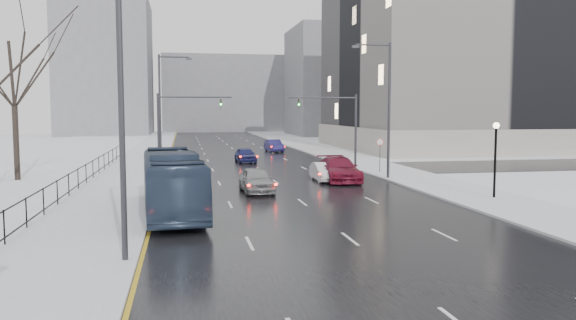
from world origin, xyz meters
TOP-DOWN VIEW (x-y plane):
  - road at (0.00, 60.00)m, footprint 16.00×150.00m
  - cross_road at (0.00, 48.00)m, footprint 130.00×10.00m
  - sidewalk_left at (-10.50, 60.00)m, footprint 5.00×150.00m
  - sidewalk_right at (10.50, 60.00)m, footprint 5.00×150.00m
  - park_strip at (-20.00, 60.00)m, footprint 14.00×150.00m
  - tree_park_e at (-18.20, 44.00)m, footprint 9.45×9.45m
  - iron_fence at (-13.00, 30.00)m, footprint 0.06×70.00m
  - streetlight_r_mid at (8.17, 40.00)m, footprint 2.95×0.25m
  - streetlight_l_near at (-8.17, 20.00)m, footprint 2.95×0.25m
  - streetlight_l_far at (-8.17, 52.00)m, footprint 2.95×0.25m
  - lamppost_r_mid at (11.00, 30.00)m, footprint 0.36×0.36m
  - mast_signal_right at (7.33, 48.00)m, footprint 6.10×0.33m
  - mast_signal_left at (-7.33, 48.00)m, footprint 6.10×0.33m
  - no_uturn_sign at (9.20, 44.00)m, footprint 0.60×0.06m
  - civic_building at (35.00, 72.00)m, footprint 41.00×31.00m
  - bldg_far_right at (28.00, 115.00)m, footprint 24.00×20.00m
  - bldg_far_left at (-22.00, 125.00)m, footprint 18.00×22.00m
  - bldg_far_center at (4.00, 140.00)m, footprint 30.00×18.00m
  - bus at (-7.00, 28.97)m, footprint 3.38×11.25m
  - sedan_center_near at (-2.01, 35.26)m, footprint 1.99×4.62m
  - sedan_right_near at (3.50, 39.76)m, footprint 1.46×4.07m
  - sedan_right_far at (4.50, 39.55)m, footprint 2.61×6.01m
  - sedan_center_far at (-0.50, 55.17)m, footprint 1.97×4.40m
  - sedan_right_distant at (4.50, 68.56)m, footprint 1.92×4.64m

SIDE VIEW (x-z plane):
  - tree_park_e at x=-18.20m, z-range -6.75..6.75m
  - road at x=0.00m, z-range 0.00..0.04m
  - cross_road at x=0.00m, z-range 0.00..0.04m
  - park_strip at x=-20.00m, z-range 0.00..0.12m
  - sidewalk_left at x=-10.50m, z-range 0.00..0.16m
  - sidewalk_right at x=10.50m, z-range 0.00..0.16m
  - sedan_right_near at x=3.50m, z-range 0.04..1.38m
  - sedan_center_far at x=-0.50m, z-range 0.04..1.51m
  - sedan_right_distant at x=4.50m, z-range 0.04..1.53m
  - sedan_center_near at x=-2.01m, z-range 0.04..1.59m
  - sedan_right_far at x=4.50m, z-range 0.04..1.76m
  - iron_fence at x=-13.00m, z-range 0.26..1.56m
  - bus at x=-7.00m, z-range 0.04..3.13m
  - no_uturn_sign at x=9.20m, z-range 0.95..3.65m
  - lamppost_r_mid at x=11.00m, z-range 0.80..5.08m
  - mast_signal_right at x=7.33m, z-range 0.86..7.36m
  - mast_signal_left at x=-7.33m, z-range 0.86..7.36m
  - streetlight_r_mid at x=8.17m, z-range 0.62..10.62m
  - streetlight_l_near at x=-8.17m, z-range 0.62..10.62m
  - streetlight_l_far at x=-8.17m, z-range 0.62..10.62m
  - bldg_far_center at x=4.00m, z-range 0.00..18.00m
  - bldg_far_right at x=28.00m, z-range 0.00..22.00m
  - civic_building at x=35.00m, z-range -1.19..23.61m
  - bldg_far_left at x=-22.00m, z-range 0.00..28.00m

